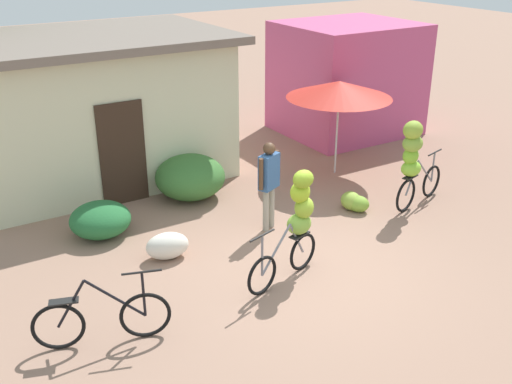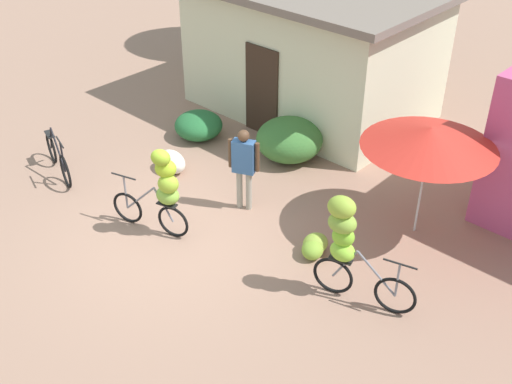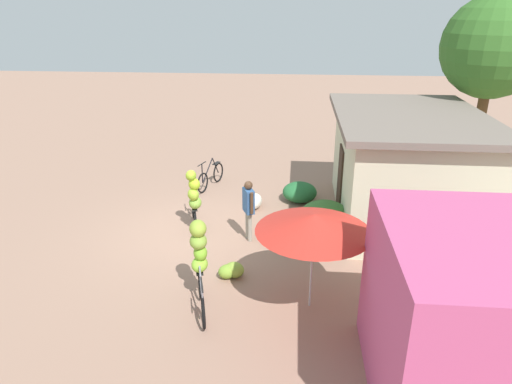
{
  "view_description": "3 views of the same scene",
  "coord_description": "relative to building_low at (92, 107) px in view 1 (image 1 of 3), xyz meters",
  "views": [
    {
      "loc": [
        -4.95,
        -6.53,
        4.89
      ],
      "look_at": [
        -0.2,
        1.21,
        0.93
      ],
      "focal_mm": 42.17,
      "sensor_mm": 36.0,
      "label": 1
    },
    {
      "loc": [
        6.95,
        -5.45,
        6.7
      ],
      "look_at": [
        0.82,
        1.23,
        0.74
      ],
      "focal_mm": 44.44,
      "sensor_mm": 36.0,
      "label": 2
    },
    {
      "loc": [
        10.73,
        2.63,
        5.66
      ],
      "look_at": [
        -0.18,
        1.68,
        1.15
      ],
      "focal_mm": 32.17,
      "sensor_mm": 36.0,
      "label": 3
    }
  ],
  "objects": [
    {
      "name": "person_vendor",
      "position": [
        1.75,
        -4.14,
        -0.53
      ],
      "size": [
        0.54,
        0.35,
        1.61
      ],
      "color": "gray",
      "rests_on": "ground"
    },
    {
      "name": "shop_pink",
      "position": [
        6.56,
        -0.34,
        -0.12
      ],
      "size": [
        3.2,
        2.8,
        2.79
      ],
      "primitive_type": "cube",
      "color": "#BD4A7B",
      "rests_on": "ground"
    },
    {
      "name": "bicycle_near_pile",
      "position": [
        1.29,
        -5.64,
        -0.55
      ],
      "size": [
        1.51,
        0.6,
        1.71
      ],
      "color": "black",
      "rests_on": "ground"
    },
    {
      "name": "hedge_bush_front_right",
      "position": [
        1.17,
        -2.18,
        -1.08
      ],
      "size": [
        1.38,
        1.38,
        0.86
      ],
      "primitive_type": "ellipsoid",
      "color": "#386E30",
      "rests_on": "ground"
    },
    {
      "name": "hedge_bush_front_left",
      "position": [
        -0.87,
        -2.83,
        -1.22
      ],
      "size": [
        1.05,
        1.05,
        0.59
      ],
      "primitive_type": "ellipsoid",
      "color": "#256634",
      "rests_on": "ground"
    },
    {
      "name": "bicycle_leftmost",
      "position": [
        -1.8,
        -5.77,
        -1.15
      ],
      "size": [
        1.67,
        0.59,
        0.99
      ],
      "color": "black",
      "rests_on": "ground"
    },
    {
      "name": "bicycle_center_loaded",
      "position": [
        4.49,
        -4.84,
        -0.46
      ],
      "size": [
        1.58,
        0.56,
        1.77
      ],
      "color": "black",
      "rests_on": "ground"
    },
    {
      "name": "produce_sack",
      "position": [
        -0.21,
        -4.18,
        -1.29
      ],
      "size": [
        0.76,
        0.55,
        0.44
      ],
      "primitive_type": "ellipsoid",
      "rotation": [
        0.0,
        0.0,
        2.98
      ],
      "color": "silver",
      "rests_on": "ground"
    },
    {
      "name": "ground_plane",
      "position": [
        1.5,
        -5.67,
        -1.51
      ],
      "size": [
        60.0,
        60.0,
        0.0
      ],
      "primitive_type": "plane",
      "color": "#97725F"
    },
    {
      "name": "building_low",
      "position": [
        0.0,
        0.0,
        0.0
      ],
      "size": [
        5.64,
        3.92,
        2.99
      ],
      "color": "beige",
      "rests_on": "ground"
    },
    {
      "name": "market_umbrella",
      "position": [
        4.45,
        -2.63,
        0.35
      ],
      "size": [
        2.22,
        2.22,
        2.03
      ],
      "color": "beige",
      "rests_on": "ground"
    },
    {
      "name": "banana_pile_on_ground",
      "position": [
        3.55,
        -4.35,
        -1.35
      ],
      "size": [
        0.56,
        0.68,
        0.35
      ],
      "color": "#89AB3A",
      "rests_on": "ground"
    }
  ]
}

